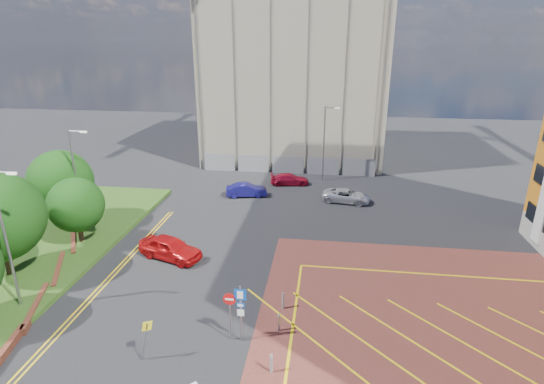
% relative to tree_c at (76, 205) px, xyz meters
% --- Properties ---
extents(ground, '(140.00, 140.00, 0.00)m').
position_rel_tree_c_xyz_m(ground, '(13.50, -10.00, -3.19)').
color(ground, black).
rests_on(ground, ground).
extents(forecourt, '(26.00, 26.00, 0.02)m').
position_rel_tree_c_xyz_m(forecourt, '(27.50, -10.00, -3.18)').
color(forecourt, brown).
rests_on(forecourt, ground).
extents(retaining_wall, '(6.06, 20.33, 0.40)m').
position_rel_tree_c_xyz_m(retaining_wall, '(1.70, -8.00, -2.99)').
color(retaining_wall, brown).
rests_on(retaining_wall, ground).
extents(tree_c, '(4.00, 4.00, 4.90)m').
position_rel_tree_c_xyz_m(tree_c, '(0.00, 0.00, 0.00)').
color(tree_c, '#3D2B1C').
rests_on(tree_c, grass_bed).
extents(tree_d, '(5.00, 5.00, 6.08)m').
position_rel_tree_c_xyz_m(tree_d, '(-3.00, 3.00, 0.68)').
color(tree_d, '#3D2B1C').
rests_on(tree_d, grass_bed).
extents(lamp_left_near, '(1.53, 0.16, 8.00)m').
position_rel_tree_c_xyz_m(lamp_left_near, '(1.08, -8.00, 1.47)').
color(lamp_left_near, '#9EA0A8').
rests_on(lamp_left_near, grass_bed).
extents(lamp_left_far, '(1.53, 0.16, 8.00)m').
position_rel_tree_c_xyz_m(lamp_left_far, '(-0.92, 2.00, 1.47)').
color(lamp_left_far, '#9EA0A8').
rests_on(lamp_left_far, grass_bed).
extents(lamp_back, '(1.53, 0.16, 8.00)m').
position_rel_tree_c_xyz_m(lamp_back, '(17.58, 18.00, 1.17)').
color(lamp_back, '#9EA0A8').
rests_on(lamp_back, ground).
extents(sign_cluster, '(1.17, 0.12, 3.20)m').
position_rel_tree_c_xyz_m(sign_cluster, '(13.80, -9.02, -1.24)').
color(sign_cluster, '#9EA0A8').
rests_on(sign_cluster, ground).
extents(warning_sign, '(0.72, 0.41, 2.25)m').
position_rel_tree_c_xyz_m(warning_sign, '(9.86, -10.99, -1.76)').
color(warning_sign, '#9EA0A8').
rests_on(warning_sign, ground).
extents(bollard_row, '(0.14, 11.14, 0.90)m').
position_rel_tree_c_xyz_m(bollard_row, '(15.80, -11.67, -2.72)').
color(bollard_row, '#9EA0A8').
rests_on(bollard_row, forecourt).
extents(construction_building, '(21.20, 19.20, 22.00)m').
position_rel_tree_c_xyz_m(construction_building, '(13.50, 30.00, 7.81)').
color(construction_building, '#A09783').
rests_on(construction_building, ground).
extents(construction_fence, '(21.60, 0.06, 2.00)m').
position_rel_tree_c_xyz_m(construction_fence, '(14.50, 20.00, -2.19)').
color(construction_fence, gray).
rests_on(construction_fence, ground).
extents(car_red_left, '(4.98, 3.28, 1.58)m').
position_rel_tree_c_xyz_m(car_red_left, '(7.33, -1.10, -2.40)').
color(car_red_left, red).
rests_on(car_red_left, ground).
extents(car_blue_back, '(4.17, 2.17, 1.31)m').
position_rel_tree_c_xyz_m(car_blue_back, '(10.25, 11.88, -2.54)').
color(car_blue_back, navy).
rests_on(car_blue_back, ground).
extents(car_red_back, '(4.24, 2.26, 1.17)m').
position_rel_tree_c_xyz_m(car_red_back, '(14.08, 16.04, -2.61)').
color(car_red_back, '#A70E28').
rests_on(car_red_back, ground).
extents(car_silver_back, '(4.71, 2.70, 1.24)m').
position_rel_tree_c_xyz_m(car_silver_back, '(19.88, 11.62, -2.57)').
color(car_silver_back, silver).
rests_on(car_silver_back, ground).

